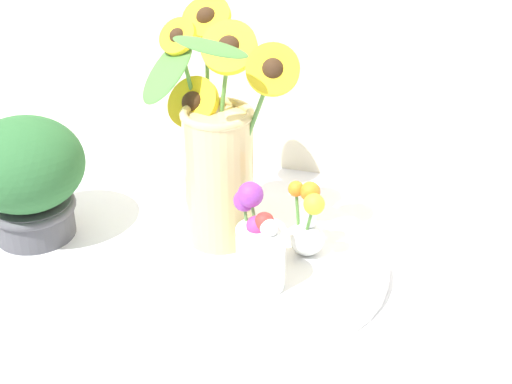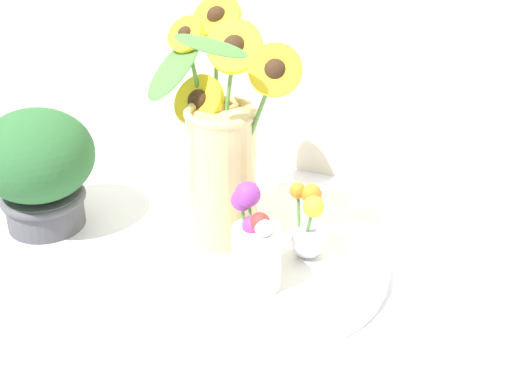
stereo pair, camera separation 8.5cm
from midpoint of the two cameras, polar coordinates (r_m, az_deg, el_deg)
The scene contains 6 objects.
ground_plane at distance 1.15m, azimuth 2.18°, elevation -8.38°, with size 6.00×6.00×0.00m, color silver.
serving_tray at distance 1.20m, azimuth 2.04°, elevation -5.73°, with size 0.44×0.44×0.02m.
mason_jar_sunflowers at distance 1.18m, azimuth -0.73°, elevation 3.15°, with size 0.26×0.26×0.38m.
vase_small_center at distance 1.10m, azimuth 1.96°, elevation -4.45°, with size 0.08×0.08×0.17m.
vase_bulb_right at distance 1.17m, azimuth 6.28°, elevation -2.80°, with size 0.07×0.07×0.13m.
potted_plant at distance 1.31m, azimuth -15.30°, elevation 2.00°, with size 0.21×0.21×0.22m.
Camera 2 is at (0.33, -0.84, 0.70)m, focal length 50.00 mm.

